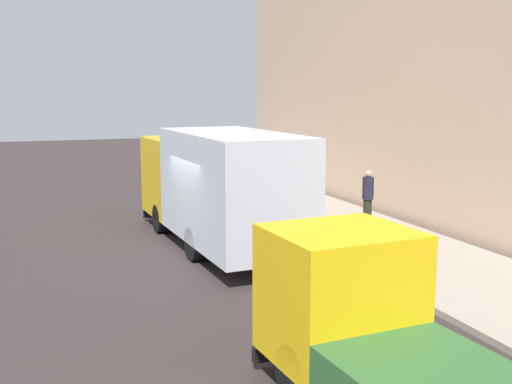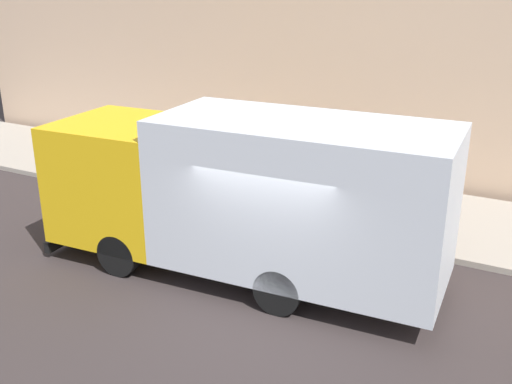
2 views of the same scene
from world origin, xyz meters
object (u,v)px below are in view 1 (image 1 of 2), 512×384
(large_utility_truck, at_px, (217,184))
(small_flatbed_truck, at_px, (389,346))
(traffic_cone_orange, at_px, (250,195))
(street_sign_post, at_px, (306,186))
(pedestrian_walking, at_px, (368,198))

(large_utility_truck, xyz_separation_m, small_flatbed_truck, (-0.67, -9.43, -0.65))
(traffic_cone_orange, height_order, street_sign_post, street_sign_post)
(large_utility_truck, height_order, street_sign_post, large_utility_truck)
(street_sign_post, bearing_deg, pedestrian_walking, -9.00)
(small_flatbed_truck, relative_size, street_sign_post, 2.45)
(pedestrian_walking, bearing_deg, street_sign_post, 142.02)
(pedestrian_walking, relative_size, street_sign_post, 0.77)
(small_flatbed_truck, distance_m, traffic_cone_orange, 14.84)
(street_sign_post, bearing_deg, small_flatbed_truck, -109.30)
(small_flatbed_truck, distance_m, street_sign_post, 10.16)
(small_flatbed_truck, height_order, street_sign_post, street_sign_post)
(pedestrian_walking, distance_m, traffic_cone_orange, 5.49)
(large_utility_truck, bearing_deg, traffic_cone_orange, 58.55)
(small_flatbed_truck, xyz_separation_m, traffic_cone_orange, (3.40, 14.43, -0.61))
(traffic_cone_orange, xyz_separation_m, street_sign_post, (-0.05, -4.85, 1.04))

